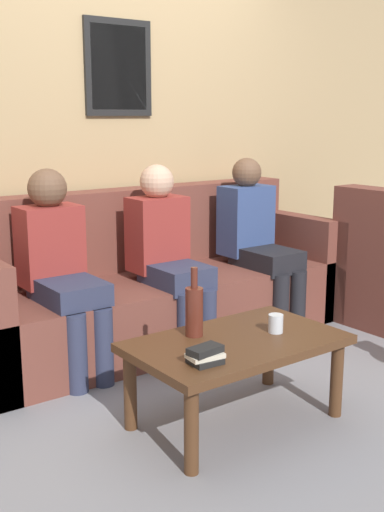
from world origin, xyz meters
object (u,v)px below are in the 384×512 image
at_px(couch_main, 154,289).
at_px(wine_bottle, 194,310).
at_px(person_middle, 168,251).
at_px(person_left, 60,264).
at_px(person_right, 257,237).
at_px(coffee_table, 236,351).
at_px(drinking_glass, 276,323).

height_order(couch_main, wine_bottle, couch_main).
height_order(couch_main, person_middle, person_middle).
xyz_separation_m(couch_main, person_middle, (-0.03, -0.20, 0.29)).
relative_size(person_left, person_middle, 1.00).
bearing_deg(couch_main, person_right, -14.05).
bearing_deg(person_right, person_left, 178.61).
distance_m(couch_main, person_right, 0.79).
xyz_separation_m(coffee_table, drinking_glass, (0.21, -0.04, 0.10)).
bearing_deg(person_left, wine_bottle, -75.20).
relative_size(couch_main, person_left, 2.17).
distance_m(couch_main, drinking_glass, 1.25).
distance_m(wine_bottle, person_right, 1.47).
height_order(wine_bottle, person_middle, person_middle).
bearing_deg(couch_main, person_middle, -99.27).
distance_m(couch_main, person_middle, 0.35).
bearing_deg(person_right, drinking_glass, -128.40).
height_order(drinking_glass, person_right, person_right).
distance_m(person_middle, person_right, 0.74).
height_order(couch_main, drinking_glass, couch_main).
xyz_separation_m(coffee_table, person_left, (-0.36, 1.06, 0.26)).
xyz_separation_m(person_middle, person_right, (0.74, 0.02, -0.00)).
xyz_separation_m(drinking_glass, person_left, (-0.57, 1.10, 0.16)).
bearing_deg(couch_main, drinking_glass, -96.08).
relative_size(couch_main, wine_bottle, 7.52).
distance_m(coffee_table, person_right, 1.49).
bearing_deg(person_left, couch_main, 11.49).
bearing_deg(person_right, wine_bottle, -143.47).
distance_m(wine_bottle, drinking_glass, 0.39).
bearing_deg(drinking_glass, person_middle, 84.54).
relative_size(couch_main, coffee_table, 2.50).
bearing_deg(wine_bottle, person_right, 36.53).
bearing_deg(person_middle, drinking_glass, -95.46).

